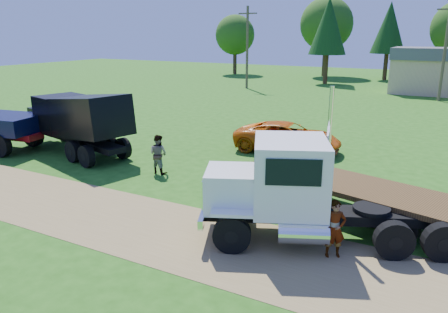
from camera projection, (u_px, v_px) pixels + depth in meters
The scene contains 11 objects.
ground at pixel (169, 231), 14.24m from camera, with size 140.00×140.00×0.00m, color #225612.
dirt_track at pixel (169, 231), 14.24m from camera, with size 120.00×4.20×0.01m, color olive.
white_semi_tractor at pixel (292, 190), 13.35m from camera, with size 7.87×5.28×4.72m.
black_dump_truck at pixel (77, 119), 22.83m from camera, with size 8.02×4.16×3.40m.
orange_pickup at pixel (287, 137), 23.52m from camera, with size 2.62×5.69×1.58m, color #CA5A09.
flatbed_trailer at pixel (346, 188), 15.60m from camera, with size 8.36×4.34×2.05m.
spectator_a at pixel (335, 229), 12.43m from camera, with size 0.63×0.41×1.73m, color #999999.
spectator_b at pixel (158, 154), 19.88m from camera, with size 0.88×0.68×1.81m, color #999999.
tan_shed at pixel (423, 70), 45.51m from camera, with size 6.20×5.40×4.70m.
utility_poles at pixel (445, 49), 39.74m from camera, with size 42.20×0.28×9.00m.
tree_row at pixel (430, 27), 53.33m from camera, with size 58.45×15.45×11.05m.
Camera 1 is at (7.81, -10.57, 6.28)m, focal length 35.00 mm.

